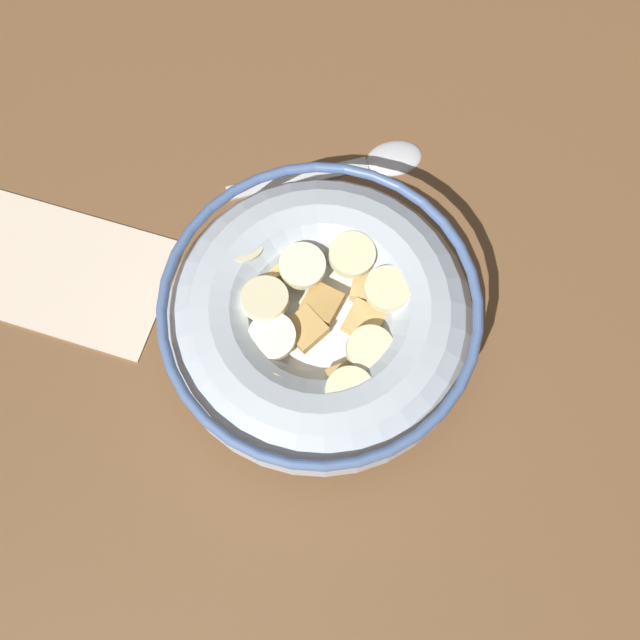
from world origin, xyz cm
name	(u,v)px	position (x,y,z in cm)	size (l,w,h in cm)	color
ground_plane	(320,341)	(0.00, 0.00, -1.00)	(117.22, 117.22, 2.00)	brown
cereal_bowl	(320,319)	(-0.01, -0.01, 3.09)	(17.92, 17.92, 5.72)	#B2BCC6
spoon	(366,162)	(-1.04, -12.45, 0.33)	(13.05, 7.00, 0.80)	silver
folded_napkin	(61,271)	(17.00, -1.51, 0.15)	(13.88, 8.33, 0.30)	beige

